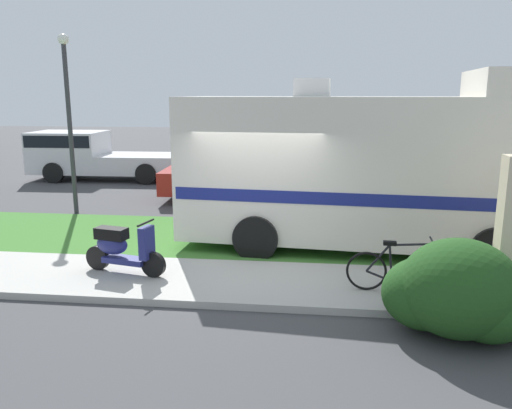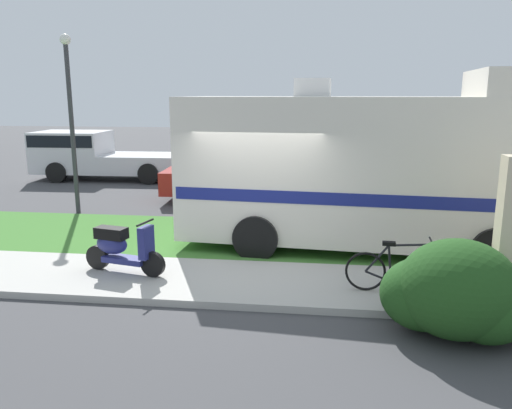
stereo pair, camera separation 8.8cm
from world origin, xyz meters
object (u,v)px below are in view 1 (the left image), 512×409
Objects in this scene: scooter at (121,248)px; pickup_truck_far at (92,154)px; street_lamp_post at (69,109)px; bicycle at (401,270)px; pickup_truck_near at (278,171)px; motorhome_rv at (371,167)px.

scooter is 0.27× the size of pickup_truck_far.
bicycle is at bearing -32.87° from street_lamp_post.
street_lamp_post is at bearing -157.01° from pickup_truck_near.
bicycle is (0.25, -2.68, -1.25)m from motorhome_rv.
street_lamp_post is at bearing -70.27° from pickup_truck_far.
pickup_truck_far is (-9.84, 10.63, 0.48)m from bicycle.
pickup_truck_far reaches higher than scooter.
motorhome_rv is at bearing 95.32° from bicycle.
pickup_truck_near is at bearing 115.51° from motorhome_rv.
pickup_truck_far is (-7.36, 3.29, 0.04)m from pickup_truck_near.
bicycle is 0.36× the size of street_lamp_post.
motorhome_rv reaches higher than scooter.
bicycle is at bearing -71.38° from pickup_truck_near.
street_lamp_post reaches higher than pickup_truck_near.
scooter reaches higher than bicycle.
bicycle is 0.30× the size of pickup_truck_near.
pickup_truck_near reaches higher than bicycle.
pickup_truck_far is at bearing 116.58° from scooter.
motorhome_rv is 1.62× the size of street_lamp_post.
pickup_truck_near is (-2.22, 4.66, -0.81)m from motorhome_rv.
street_lamp_post is (-3.14, 4.70, 2.24)m from scooter.
scooter is 11.49m from pickup_truck_far.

